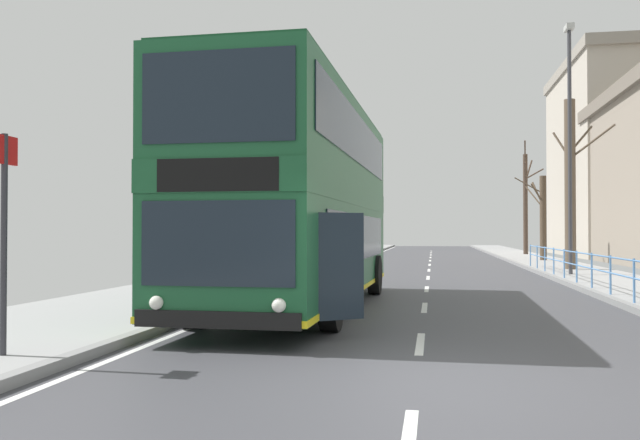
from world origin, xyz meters
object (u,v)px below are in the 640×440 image
object	(u,v)px
bare_tree_far_00	(570,182)
street_lamp_far_side	(570,132)
bare_tree_far_01	(543,216)
background_building_00	(625,158)
bus_stop_sign_near	(4,219)
bare_tree_far_02	(526,200)
double_decker_bus_main	(302,201)

from	to	relation	value
bare_tree_far_00	street_lamp_far_side	bearing A→B (deg)	-101.06
bare_tree_far_01	background_building_00	xyz separation A→B (m)	(7.23, 11.21, 4.20)
bus_stop_sign_near	bare_tree_far_00	world-z (taller)	bare_tree_far_00
bare_tree_far_00	bus_stop_sign_near	bearing A→B (deg)	-117.07
bare_tree_far_01	background_building_00	world-z (taller)	background_building_00
bus_stop_sign_near	bare_tree_far_00	bearing A→B (deg)	62.93
bare_tree_far_01	bus_stop_sign_near	bearing A→B (deg)	-110.25
bus_stop_sign_near	bare_tree_far_02	size ratio (longest dim) A/B	0.36
bus_stop_sign_near	background_building_00	xyz separation A→B (m)	(18.29, 41.21, 4.88)
bare_tree_far_01	background_building_00	distance (m)	13.99
bus_stop_sign_near	background_building_00	bearing A→B (deg)	66.06
bus_stop_sign_near	street_lamp_far_side	world-z (taller)	street_lamp_far_side
bus_stop_sign_near	bare_tree_far_02	xyz separation A→B (m)	(11.46, 39.64, 2.00)
bus_stop_sign_near	bare_tree_far_01	xyz separation A→B (m)	(11.07, 30.00, 0.68)
double_decker_bus_main	street_lamp_far_side	size ratio (longest dim) A/B	1.22
street_lamp_far_side	bare_tree_far_02	bearing A→B (deg)	86.54
street_lamp_far_side	background_building_00	size ratio (longest dim) A/B	0.59
bare_tree_far_00	bare_tree_far_01	size ratio (longest dim) A/B	1.69
street_lamp_far_side	double_decker_bus_main	bearing A→B (deg)	-125.11
bare_tree_far_00	bare_tree_far_02	distance (m)	18.51
bare_tree_far_00	bare_tree_far_01	xyz separation A→B (m)	(0.26, 8.86, -1.19)
double_decker_bus_main	bus_stop_sign_near	bearing A→B (deg)	-109.67
bare_tree_far_02	bare_tree_far_01	bearing A→B (deg)	-92.36
bus_stop_sign_near	bare_tree_far_02	bearing A→B (deg)	73.87
bare_tree_far_01	bare_tree_far_00	bearing A→B (deg)	-91.71
double_decker_bus_main	bare_tree_far_02	distance (m)	34.10
double_decker_bus_main	bare_tree_far_01	bearing A→B (deg)	69.58
street_lamp_far_side	bare_tree_far_02	xyz separation A→B (m)	(1.32, 21.88, -1.46)
bare_tree_far_00	bare_tree_far_01	distance (m)	8.94
background_building_00	street_lamp_far_side	bearing A→B (deg)	-109.17
street_lamp_far_side	bare_tree_far_01	bearing A→B (deg)	85.68
bus_stop_sign_near	bare_tree_far_01	world-z (taller)	bare_tree_far_01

